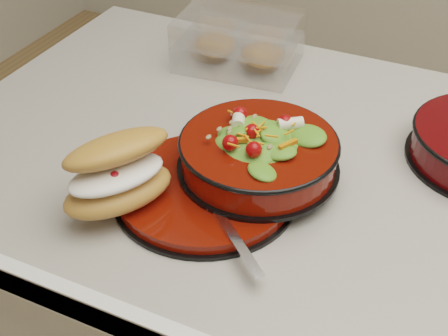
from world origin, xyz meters
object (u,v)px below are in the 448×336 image
at_px(pastry_box, 239,42).
at_px(dinner_plate, 205,189).
at_px(croissant, 119,174).
at_px(salad_bowl, 259,148).
at_px(fork, 227,226).

bearing_deg(pastry_box, dinner_plate, -78.04).
distance_m(dinner_plate, croissant, 0.13).
bearing_deg(pastry_box, salad_bowl, -66.71).
relative_size(salad_bowl, fork, 1.60).
relative_size(dinner_plate, fork, 1.80).
height_order(salad_bowl, croissant, salad_bowl).
distance_m(croissant, pastry_box, 0.45).
bearing_deg(fork, salad_bowl, 46.26).
distance_m(dinner_plate, pastry_box, 0.39).
xyz_separation_m(dinner_plate, salad_bowl, (0.05, 0.06, 0.05)).
xyz_separation_m(croissant, pastry_box, (-0.03, 0.45, -0.02)).
bearing_deg(salad_bowl, croissant, -134.41).
bearing_deg(dinner_plate, pastry_box, 107.22).
relative_size(dinner_plate, croissant, 1.40).
xyz_separation_m(croissant, fork, (0.15, 0.01, -0.04)).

